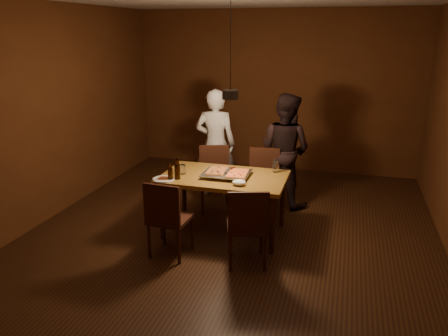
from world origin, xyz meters
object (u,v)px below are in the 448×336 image
(pizza_tray, at_px, (227,174))
(chair_near_left, at_px, (167,213))
(chair_far_right, at_px, (264,175))
(beer_bottle_a, at_px, (170,171))
(chair_near_right, at_px, (248,221))
(diner_dark, at_px, (285,150))
(plate_slice, at_px, (164,179))
(beer_bottle_b, at_px, (177,169))
(diner_white, at_px, (215,144))
(pendant_lamp, at_px, (230,94))
(dining_table, at_px, (224,182))
(chair_far_left, at_px, (215,172))

(pizza_tray, bearing_deg, chair_near_left, -121.15)
(chair_far_right, xyz_separation_m, beer_bottle_a, (-0.90, -1.13, 0.33))
(chair_near_right, relative_size, diner_dark, 0.32)
(plate_slice, xyz_separation_m, diner_dark, (1.21, 1.53, 0.05))
(chair_near_left, height_order, chair_near_right, same)
(beer_bottle_b, relative_size, diner_white, 0.16)
(chair_far_right, height_order, pizza_tray, chair_far_right)
(diner_white, distance_m, diner_dark, 1.05)
(chair_near_right, relative_size, plate_slice, 2.06)
(pendant_lamp, bearing_deg, chair_near_left, -128.53)
(beer_bottle_b, height_order, diner_white, diner_white)
(plate_slice, relative_size, diner_white, 0.16)
(dining_table, distance_m, chair_far_right, 0.88)
(beer_bottle_b, bearing_deg, plate_slice, -151.24)
(chair_far_right, relative_size, pendant_lamp, 0.44)
(dining_table, height_order, diner_dark, diner_dark)
(chair_far_left, bearing_deg, beer_bottle_b, 61.51)
(chair_far_left, height_order, beer_bottle_a, beer_bottle_a)
(chair_far_left, distance_m, chair_near_right, 1.69)
(pizza_tray, height_order, plate_slice, pizza_tray)
(chair_far_right, xyz_separation_m, pendant_lamp, (-0.23, -0.91, 1.22))
(dining_table, distance_m, chair_near_right, 0.88)
(chair_far_right, distance_m, plate_slice, 1.52)
(chair_far_left, distance_m, chair_near_left, 1.53)
(diner_dark, height_order, pendant_lamp, pendant_lamp)
(chair_far_left, distance_m, beer_bottle_b, 1.07)
(chair_far_left, bearing_deg, pendant_lamp, 97.89)
(chair_far_right, bearing_deg, chair_far_left, -2.72)
(diner_dark, bearing_deg, pizza_tray, 90.92)
(chair_far_right, height_order, chair_near_left, same)
(chair_near_left, bearing_deg, chair_near_right, 6.02)
(beer_bottle_a, bearing_deg, chair_near_right, -21.23)
(chair_far_right, relative_size, diner_dark, 0.30)
(chair_near_left, relative_size, diner_dark, 0.30)
(chair_near_right, bearing_deg, pendant_lamp, 103.29)
(chair_near_left, relative_size, pendant_lamp, 0.44)
(chair_near_left, bearing_deg, diner_dark, 66.43)
(chair_far_right, relative_size, beer_bottle_b, 1.89)
(dining_table, bearing_deg, beer_bottle_a, -148.92)
(dining_table, xyz_separation_m, chair_far_left, (-0.35, 0.75, -0.14))
(chair_near_right, distance_m, diner_white, 2.19)
(chair_near_right, distance_m, diner_dark, 1.94)
(dining_table, xyz_separation_m, chair_near_right, (0.47, -0.73, -0.14))
(beer_bottle_b, bearing_deg, diner_dark, 53.77)
(chair_far_left, distance_m, pizza_tray, 0.88)
(beer_bottle_a, distance_m, diner_dark, 1.89)
(diner_dark, bearing_deg, dining_table, 89.48)
(chair_near_right, bearing_deg, chair_far_right, 77.89)
(dining_table, height_order, plate_slice, plate_slice)
(dining_table, relative_size, diner_white, 0.92)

